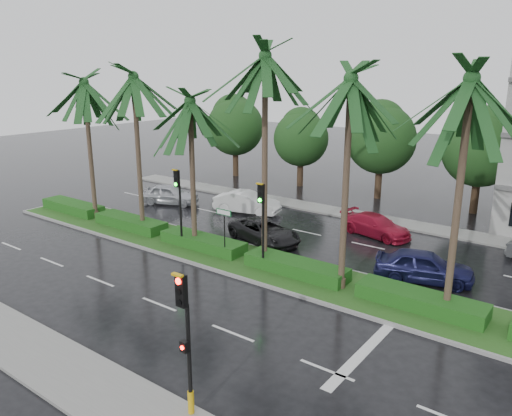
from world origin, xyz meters
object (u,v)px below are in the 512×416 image
Objects in this scene: car_darkgrey at (265,231)px; car_silver at (170,194)px; car_blue at (424,266)px; street_sign at (224,221)px; car_red at (376,225)px; signal_median_left at (179,197)px; car_white at (247,202)px; signal_near at (186,339)px.

car_silver is at bearing 91.39° from car_darkgrey.
car_blue reaches higher than car_darkgrey.
street_sign is 0.60× the size of car_red.
car_darkgrey is 1.07× the size of car_blue.
signal_median_left is 12.85m from car_blue.
car_white is 1.04× the size of car_red.
signal_near is 1.01× the size of car_silver.
signal_median_left is 3.13m from street_sign.
street_sign is 9.04m from car_white.
car_white is 14.23m from car_blue.
signal_median_left is at bearing 135.91° from signal_near.
car_silver is 0.94× the size of car_white.
signal_median_left reaches higher than car_silver.
signal_near reaches higher than car_darkgrey.
signal_median_left reaches higher than signal_near.
car_white reaches higher than car_red.
street_sign is 9.85m from car_blue.
car_white is 0.96× the size of car_darkgrey.
car_blue is (12.10, 3.70, -2.24)m from signal_median_left.
car_darkgrey is 1.08× the size of car_red.
car_silver is (-7.50, 6.40, -2.27)m from signal_median_left.
signal_median_left is 8.35m from car_white.
signal_median_left is 11.72m from car_red.
street_sign is 0.57× the size of car_white.
car_blue is at bearing -119.63° from car_silver.
signal_median_left reaches higher than street_sign.
car_blue reaches higher than car_white.
signal_near reaches higher than car_white.
car_white is (-4.50, 7.72, -1.37)m from street_sign.
car_blue is at bearing 81.08° from signal_near.
car_darkgrey is (3.00, 3.70, -2.34)m from signal_median_left.
car_blue is (2.10, 13.39, -1.75)m from signal_near.
street_sign reaches higher than car_white.
street_sign is at bearing -142.43° from car_silver.
car_red is at bearing 61.34° from street_sign.
signal_median_left is at bearing 90.27° from car_blue.
signal_near is at bearing -54.66° from street_sign.
car_silver is at bearing 110.82° from car_red.
car_red is (7.60, 8.60, -2.36)m from signal_median_left.
car_red is at bearing -103.50° from car_silver.
car_darkgrey is at bearing 50.98° from signal_median_left.
signal_near reaches higher than car_blue.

